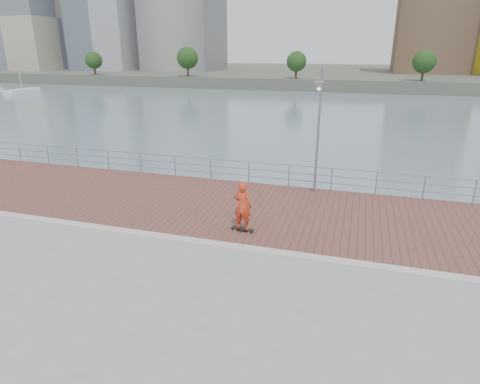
# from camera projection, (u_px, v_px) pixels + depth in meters

# --- Properties ---
(water) EXTENTS (400.00, 400.00, 0.00)m
(water) POSITION_uv_depth(u_px,v_px,m) (224.00, 295.00, 14.57)
(water) COLOR slate
(water) RESTS_ON ground
(seawall) EXTENTS (40.00, 24.00, 2.00)m
(seawall) POSITION_uv_depth(u_px,v_px,m) (157.00, 374.00, 9.72)
(seawall) COLOR gray
(seawall) RESTS_ON ground
(brick_lane) EXTENTS (40.00, 6.80, 0.02)m
(brick_lane) POSITION_uv_depth(u_px,v_px,m) (251.00, 208.00, 17.14)
(brick_lane) COLOR brown
(brick_lane) RESTS_ON seawall
(curb) EXTENTS (40.00, 0.40, 0.06)m
(curb) POSITION_uv_depth(u_px,v_px,m) (223.00, 245.00, 13.89)
(curb) COLOR #B7B5AD
(curb) RESTS_ON seawall
(far_shore) EXTENTS (320.00, 95.00, 2.50)m
(far_shore) POSITION_uv_depth(u_px,v_px,m) (351.00, 74.00, 124.66)
(far_shore) COLOR #4C5142
(far_shore) RESTS_ON ground
(guardrail) EXTENTS (39.06, 0.06, 1.13)m
(guardrail) POSITION_uv_depth(u_px,v_px,m) (269.00, 171.00, 19.98)
(guardrail) COLOR #8C9EA8
(guardrail) RESTS_ON brick_lane
(street_lamp) EXTENTS (0.40, 1.16, 5.46)m
(street_lamp) POSITION_uv_depth(u_px,v_px,m) (319.00, 111.00, 17.46)
(street_lamp) COLOR gray
(street_lamp) RESTS_ON brick_lane
(skateboard) EXTENTS (0.87, 0.29, 0.10)m
(skateboard) POSITION_uv_depth(u_px,v_px,m) (243.00, 229.00, 14.96)
(skateboard) COLOR black
(skateboard) RESTS_ON brick_lane
(skateboarder) EXTENTS (0.71, 0.50, 1.84)m
(skateboarder) POSITION_uv_depth(u_px,v_px,m) (243.00, 206.00, 14.65)
(skateboarder) COLOR red
(skateboarder) RESTS_ON skateboard
(shoreline_trees) EXTENTS (109.37, 4.86, 6.49)m
(shoreline_trees) POSITION_uv_depth(u_px,v_px,m) (315.00, 60.00, 83.61)
(shoreline_trees) COLOR #473323
(shoreline_trees) RESTS_ON far_shore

